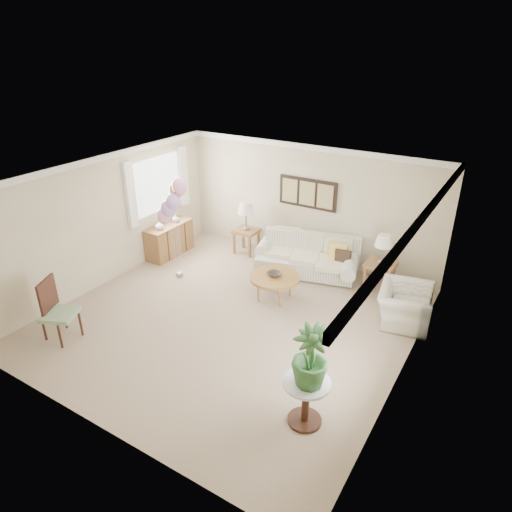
% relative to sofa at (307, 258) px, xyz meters
% --- Properties ---
extents(ground_plane, '(6.00, 6.00, 0.00)m').
position_rel_sofa_xyz_m(ground_plane, '(-0.36, -2.34, -0.33)').
color(ground_plane, tan).
extents(room_shell, '(6.04, 6.04, 2.60)m').
position_rel_sofa_xyz_m(room_shell, '(-0.47, -2.25, 1.30)').
color(room_shell, beige).
rests_on(room_shell, ground).
extents(wall_art_triptych, '(1.35, 0.06, 0.65)m').
position_rel_sofa_xyz_m(wall_art_triptych, '(-0.36, 0.63, 1.22)').
color(wall_art_triptych, black).
rests_on(wall_art_triptych, ground).
extents(sofa, '(2.48, 1.35, 0.84)m').
position_rel_sofa_xyz_m(sofa, '(0.00, 0.00, 0.00)').
color(sofa, silver).
rests_on(sofa, ground).
extents(end_table_left, '(0.54, 0.49, 0.59)m').
position_rel_sofa_xyz_m(end_table_left, '(-1.66, 0.17, 0.16)').
color(end_table_left, '#936139').
rests_on(end_table_left, ground).
extents(end_table_right, '(0.56, 0.51, 0.62)m').
position_rel_sofa_xyz_m(end_table_right, '(1.55, 0.05, 0.18)').
color(end_table_right, '#936139').
rests_on(end_table_right, ground).
extents(lamp_left, '(0.38, 0.38, 0.66)m').
position_rel_sofa_xyz_m(lamp_left, '(-1.66, 0.17, 0.76)').
color(lamp_left, gray).
rests_on(lamp_left, end_table_left).
extents(lamp_right, '(0.33, 0.33, 0.59)m').
position_rel_sofa_xyz_m(lamp_right, '(1.55, 0.05, 0.73)').
color(lamp_right, gray).
rests_on(lamp_right, end_table_right).
extents(coffee_table, '(0.97, 0.97, 0.49)m').
position_rel_sofa_xyz_m(coffee_table, '(-0.06, -1.31, 0.12)').
color(coffee_table, olive).
rests_on(coffee_table, ground).
extents(decor_bowl, '(0.31, 0.31, 0.07)m').
position_rel_sofa_xyz_m(decor_bowl, '(-0.08, -1.30, 0.19)').
color(decor_bowl, '#312A26').
rests_on(decor_bowl, coffee_table).
extents(armchair, '(1.04, 1.14, 0.66)m').
position_rel_sofa_xyz_m(armchair, '(2.28, -0.80, -0.00)').
color(armchair, silver).
rests_on(armchair, ground).
extents(side_table, '(0.62, 0.62, 0.67)m').
position_rel_sofa_xyz_m(side_table, '(1.83, -3.85, 0.18)').
color(side_table, silver).
rests_on(side_table, ground).
extents(potted_plant, '(0.48, 0.48, 0.84)m').
position_rel_sofa_xyz_m(potted_plant, '(1.87, -3.87, 0.76)').
color(potted_plant, '#255225').
rests_on(potted_plant, side_table).
extents(accent_chair, '(0.68, 0.68, 1.05)m').
position_rel_sofa_xyz_m(accent_chair, '(-2.54, -4.29, 0.21)').
color(accent_chair, gray).
rests_on(accent_chair, ground).
extents(credenza, '(0.46, 1.20, 0.74)m').
position_rel_sofa_xyz_m(credenza, '(-3.12, -0.84, 0.04)').
color(credenza, '#936139').
rests_on(credenza, ground).
extents(vase_white, '(0.23, 0.23, 0.19)m').
position_rel_sofa_xyz_m(vase_white, '(-3.10, -1.15, 0.50)').
color(vase_white, white).
rests_on(vase_white, credenza).
extents(vase_sage, '(0.17, 0.17, 0.17)m').
position_rel_sofa_xyz_m(vase_sage, '(-3.10, -0.60, 0.49)').
color(vase_sage, beige).
rests_on(vase_sage, credenza).
extents(balloon_cluster, '(0.61, 0.54, 2.16)m').
position_rel_sofa_xyz_m(balloon_cluster, '(-2.24, -1.60, 1.35)').
color(balloon_cluster, gray).
rests_on(balloon_cluster, ground).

